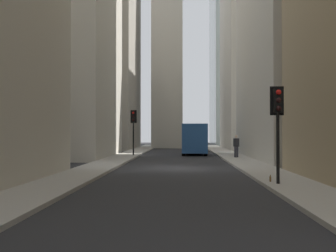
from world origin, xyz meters
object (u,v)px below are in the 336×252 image
object	(u,v)px
hatchback_grey	(192,145)
pedestrian	(236,145)
discarded_bottle	(270,179)
delivery_truck	(194,139)
traffic_light_foreground	(278,112)
traffic_light_midblock	(133,122)

from	to	relation	value
hatchback_grey	pedestrian	xyz separation A→B (m)	(-13.74, -3.10, 0.42)
hatchback_grey	discarded_bottle	distance (m)	30.87
delivery_truck	hatchback_grey	size ratio (longest dim) A/B	1.50
traffic_light_foreground	traffic_light_midblock	bearing A→B (deg)	20.37
discarded_bottle	traffic_light_foreground	bearing A→B (deg)	-167.35
traffic_light_midblock	discarded_bottle	size ratio (longest dim) A/B	14.24
hatchback_grey	discarded_bottle	size ratio (longest dim) A/B	15.93
delivery_truck	traffic_light_midblock	distance (m)	6.67
traffic_light_foreground	delivery_truck	bearing A→B (deg)	5.80
pedestrian	discarded_bottle	world-z (taller)	pedestrian
delivery_truck	pedestrian	size ratio (longest dim) A/B	3.73
pedestrian	traffic_light_midblock	bearing A→B (deg)	69.24
traffic_light_midblock	pedestrian	size ratio (longest dim) A/B	2.22
hatchback_grey	traffic_light_foreground	bearing A→B (deg)	-175.44
traffic_light_foreground	traffic_light_midblock	world-z (taller)	traffic_light_midblock
hatchback_grey	traffic_light_midblock	bearing A→B (deg)	153.60
traffic_light_foreground	hatchback_grey	bearing A→B (deg)	4.56
hatchback_grey	delivery_truck	bearing A→B (deg)	-180.00
hatchback_grey	discarded_bottle	world-z (taller)	hatchback_grey
traffic_light_foreground	discarded_bottle	size ratio (longest dim) A/B	13.59
delivery_truck	traffic_light_midblock	size ratio (longest dim) A/B	1.68
hatchback_grey	traffic_light_foreground	size ratio (longest dim) A/B	1.17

